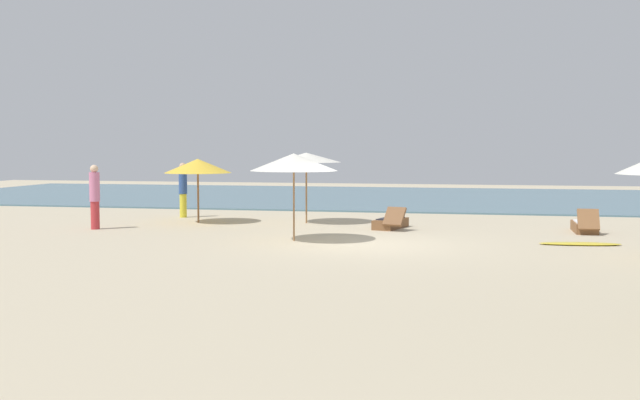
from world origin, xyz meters
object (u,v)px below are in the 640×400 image
at_px(lounger_0, 585,226).
at_px(person_1, 183,189).
at_px(umbrella_0, 198,166).
at_px(person_0, 95,196).
at_px(umbrella_2, 294,162).
at_px(umbrella_4, 306,158).
at_px(surfboard, 580,244).
at_px(lounger_3, 391,223).

xyz_separation_m(lounger_0, person_1, (-12.87, 1.89, 0.80)).
height_order(umbrella_0, person_0, umbrella_0).
xyz_separation_m(umbrella_2, umbrella_4, (-0.67, 4.42, 0.05)).
bearing_deg(umbrella_0, person_0, -133.70).
relative_size(umbrella_2, surfboard, 1.12).
bearing_deg(person_1, person_0, -106.14).
distance_m(umbrella_2, person_1, 7.63).
bearing_deg(lounger_3, umbrella_0, 175.78).
height_order(lounger_3, surfboard, lounger_3).
height_order(person_1, surfboard, person_1).
height_order(umbrella_0, lounger_0, umbrella_0).
bearing_deg(surfboard, lounger_0, 80.30).
xyz_separation_m(umbrella_4, person_0, (-5.72, -2.94, -1.10)).
relative_size(umbrella_0, surfboard, 1.06).
height_order(lounger_0, person_1, person_1).
height_order(umbrella_0, umbrella_4, umbrella_4).
relative_size(umbrella_2, person_0, 1.19).
relative_size(lounger_0, surfboard, 0.83).
xyz_separation_m(lounger_0, surfboard, (-0.50, -2.92, -0.14)).
xyz_separation_m(lounger_0, person_0, (-14.02, -2.08, 0.81)).
xyz_separation_m(person_0, person_1, (1.15, 3.97, -0.01)).
height_order(lounger_3, person_0, person_0).
relative_size(umbrella_4, person_0, 1.18).
xyz_separation_m(umbrella_0, lounger_0, (11.73, -0.32, -1.64)).
xyz_separation_m(umbrella_0, person_1, (-1.15, 1.57, -0.84)).
bearing_deg(person_0, lounger_0, 8.45).
bearing_deg(umbrella_2, surfboard, 5.18).
relative_size(umbrella_0, lounger_0, 1.28).
height_order(umbrella_2, surfboard, umbrella_2).
bearing_deg(umbrella_2, lounger_0, 25.02).
relative_size(umbrella_4, person_1, 1.19).
bearing_deg(person_0, umbrella_0, 46.30).
height_order(umbrella_2, lounger_0, umbrella_2).
height_order(umbrella_0, umbrella_2, umbrella_2).
distance_m(umbrella_0, umbrella_2, 5.65).
bearing_deg(lounger_3, person_0, -167.15).
distance_m(umbrella_2, surfboard, 7.44).
bearing_deg(lounger_3, umbrella_4, 160.44).
bearing_deg(umbrella_4, lounger_3, -19.56).
height_order(person_0, person_1, person_0).
bearing_deg(surfboard, umbrella_0, 163.92).
distance_m(lounger_0, lounger_3, 5.50).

